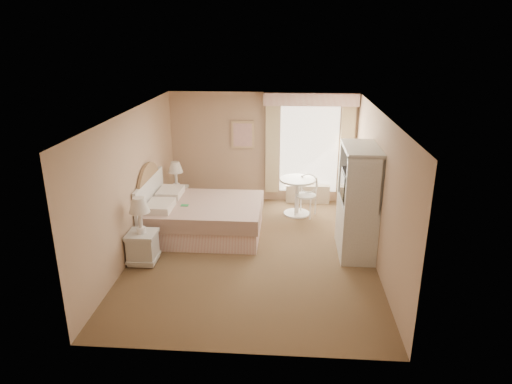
# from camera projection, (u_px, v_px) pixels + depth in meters

# --- Properties ---
(room) EXTENTS (4.21, 5.51, 2.51)m
(room) POSITION_uv_depth(u_px,v_px,m) (253.00, 186.00, 7.78)
(room) COLOR brown
(room) RESTS_ON ground
(window) EXTENTS (2.05, 0.22, 2.51)m
(window) POSITION_uv_depth(u_px,v_px,m) (309.00, 146.00, 10.17)
(window) COLOR white
(window) RESTS_ON room
(framed_art) EXTENTS (0.52, 0.04, 0.62)m
(framed_art) POSITION_uv_depth(u_px,v_px,m) (243.00, 135.00, 10.26)
(framed_art) COLOR #D4AF82
(framed_art) RESTS_ON room
(bed) EXTENTS (2.18, 1.72, 1.52)m
(bed) POSITION_uv_depth(u_px,v_px,m) (199.00, 217.00, 8.81)
(bed) COLOR tan
(bed) RESTS_ON room
(nightstand_near) EXTENTS (0.48, 0.48, 1.16)m
(nightstand_near) POSITION_uv_depth(u_px,v_px,m) (142.00, 239.00, 7.67)
(nightstand_near) COLOR silver
(nightstand_near) RESTS_ON room
(nightstand_far) EXTENTS (0.45, 0.45, 1.08)m
(nightstand_far) POSITION_uv_depth(u_px,v_px,m) (177.00, 192.00, 10.02)
(nightstand_far) COLOR silver
(nightstand_far) RESTS_ON room
(round_table) EXTENTS (0.76, 0.76, 0.80)m
(round_table) POSITION_uv_depth(u_px,v_px,m) (297.00, 191.00, 9.73)
(round_table) COLOR white
(round_table) RESTS_ON room
(cafe_chair) EXTENTS (0.56, 0.56, 0.90)m
(cafe_chair) POSITION_uv_depth(u_px,v_px,m) (307.00, 192.00, 9.70)
(cafe_chair) COLOR white
(cafe_chair) RESTS_ON room
(armoire) EXTENTS (0.58, 1.17, 1.94)m
(armoire) POSITION_uv_depth(u_px,v_px,m) (357.00, 210.00, 7.95)
(armoire) COLOR silver
(armoire) RESTS_ON room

